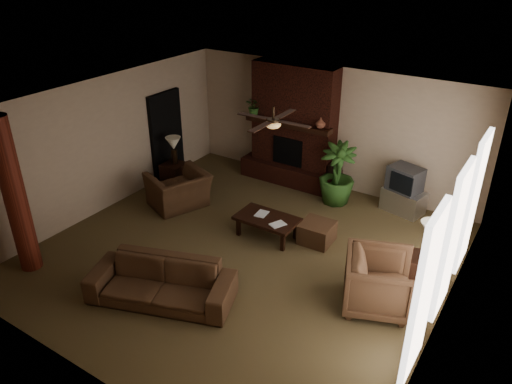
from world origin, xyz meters
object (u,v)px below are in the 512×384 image
Objects in this scene: sofa at (161,276)px; armchair_right at (379,280)px; side_table_right at (421,271)px; side_table_left at (175,174)px; coffee_table at (267,220)px; lamp_right at (431,233)px; lamp_left at (173,145)px; floor_plant at (336,186)px; log_column at (15,197)px; armchair_left at (178,185)px; ottoman at (317,232)px; floor_vase at (334,176)px; tv_stand at (403,201)px.

armchair_right reaches higher than sofa.
side_table_left is at bearing 173.82° from side_table_right.
lamp_right reaches higher than coffee_table.
sofa is at bearing -141.81° from lamp_right.
sofa is at bearing -99.55° from coffee_table.
floor_plant is at bearing 19.42° from lamp_left.
log_column is at bearing -124.31° from floor_plant.
armchair_left is 1.14× the size of armchair_right.
log_column is at bearing -138.23° from ottoman.
sofa is at bearing 12.89° from log_column.
sofa is 3.19m from ottoman.
floor_vase is 3.54m from side_table_right.
coffee_table is at bearing -177.02° from lamp_right.
ottoman is 4.02m from lamp_left.
side_table_right is at bearing -6.18° from side_table_left.
floor_plant is 3.80m from lamp_left.
armchair_left is at bearing 106.55° from sofa.
log_column reaches higher than lamp_right.
floor_vase is (0.29, 2.44, 0.06)m from coffee_table.
log_column is 5.36m from ottoman.
floor_vase is at bearing 83.27° from coffee_table.
lamp_left reaches higher than tv_stand.
side_table_right is at bearing -6.98° from ottoman.
armchair_left is 0.98× the size of coffee_table.
log_column is 3.64× the size of floor_vase.
lamp_left is at bearing 90.29° from log_column.
floor_vase is 0.46m from floor_plant.
ottoman is at bearing 46.24° from sofa.
floor_vase is at bearing 119.77° from floor_plant.
armchair_right reaches higher than floor_plant.
ottoman is 2.24m from lamp_right.
side_table_left is at bearing 174.24° from ottoman.
lamp_left is at bearing 173.53° from side_table_right.
floor_vase is 1.18× the size of lamp_left.
floor_vase is 1.40× the size of side_table_right.
side_table_left is at bearing 52.78° from armchair_right.
floor_plant is at bearing 59.13° from sofa.
coffee_table is 3.10m from tv_stand.
armchair_left is 0.86× the size of floor_plant.
side_table_left is at bearing -111.77° from armchair_left.
sofa is at bearing -101.45° from tv_stand.
armchair_left reaches higher than ottoman.
log_column is at bearing 173.63° from sofa.
sofa reaches higher than ottoman.
armchair_left is 1.53× the size of floor_vase.
floor_vase is at bearing -166.32° from tv_stand.
side_table_left is at bearing 174.18° from lamp_right.
sofa is 4.25m from lamp_left.
floor_plant is 2.11× the size of lamp_left.
floor_plant is at bearing 19.76° from side_table_left.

